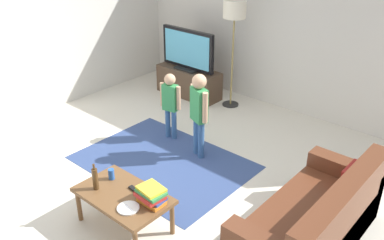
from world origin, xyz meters
name	(u,v)px	position (x,y,z in m)	size (l,w,h in m)	color
ground	(160,183)	(0.00, 0.00, 0.00)	(7.80, 7.80, 0.00)	beige
wall_back	(292,28)	(0.00, 3.00, 1.35)	(6.00, 0.12, 2.70)	silver
wall_left	(16,33)	(-3.00, 0.00, 1.35)	(0.12, 6.00, 2.70)	silver
area_rug	(163,162)	(-0.31, 0.37, 0.00)	(2.20, 1.60, 0.01)	#33477A
tv_stand	(189,82)	(-1.56, 2.30, 0.24)	(1.20, 0.44, 0.50)	#4C3828
tv	(188,50)	(-1.56, 2.28, 0.85)	(1.10, 0.28, 0.71)	black
couch	(316,225)	(1.92, 0.23, 0.29)	(0.80, 1.80, 0.86)	brown
floor_lamp	(234,15)	(-0.73, 2.45, 1.54)	(0.36, 0.36, 1.78)	#262626
child_near_tv	(170,100)	(-0.70, 0.94, 0.60)	(0.33, 0.16, 1.00)	#33598C
child_center	(199,108)	(-0.07, 0.82, 0.71)	(0.37, 0.22, 1.18)	#33598C
coffee_table	(123,198)	(0.27, -0.79, 0.37)	(1.00, 0.60, 0.42)	brown
book_stack	(151,195)	(0.59, -0.69, 0.51)	(0.30, 0.26, 0.16)	orange
bottle	(95,179)	(-0.01, -0.91, 0.55)	(0.06, 0.06, 0.30)	#4C3319
tv_remote	(135,190)	(0.32, -0.67, 0.43)	(0.17, 0.05, 0.02)	black
soda_can	(111,174)	(-0.03, -0.69, 0.48)	(0.07, 0.07, 0.12)	#2659B2
plate	(128,208)	(0.49, -0.91, 0.43)	(0.22, 0.22, 0.02)	white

